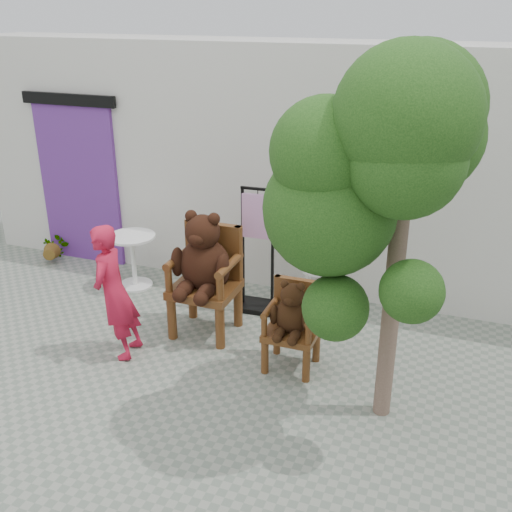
{
  "coord_description": "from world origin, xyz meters",
  "views": [
    {
      "loc": [
        2.01,
        -4.03,
        3.42
      ],
      "look_at": [
        0.01,
        1.4,
        0.95
      ],
      "focal_mm": 42.0,
      "sensor_mm": 36.0,
      "label": 1
    }
  ],
  "objects_px": {
    "display_stand": "(258,264)",
    "person": "(114,293)",
    "stool_bucket": "(316,255)",
    "chair_big": "(205,265)",
    "tree": "(389,154)",
    "cafe_table": "(133,255)",
    "chair_small": "(293,317)"
  },
  "relations": [
    {
      "from": "chair_big",
      "to": "person",
      "type": "bearing_deg",
      "value": -131.94
    },
    {
      "from": "chair_big",
      "to": "person",
      "type": "relative_size",
      "value": 1.0
    },
    {
      "from": "display_stand",
      "to": "person",
      "type": "bearing_deg",
      "value": -128.46
    },
    {
      "from": "chair_big",
      "to": "stool_bucket",
      "type": "relative_size",
      "value": 0.97
    },
    {
      "from": "chair_big",
      "to": "tree",
      "type": "relative_size",
      "value": 0.44
    },
    {
      "from": "chair_big",
      "to": "cafe_table",
      "type": "relative_size",
      "value": 2.01
    },
    {
      "from": "chair_big",
      "to": "chair_small",
      "type": "xyz_separation_m",
      "value": [
        1.1,
        -0.34,
        -0.25
      ]
    },
    {
      "from": "person",
      "to": "tree",
      "type": "relative_size",
      "value": 0.44
    },
    {
      "from": "chair_big",
      "to": "person",
      "type": "distance_m",
      "value": 1.0
    },
    {
      "from": "cafe_table",
      "to": "display_stand",
      "type": "relative_size",
      "value": 0.47
    },
    {
      "from": "chair_small",
      "to": "cafe_table",
      "type": "xyz_separation_m",
      "value": [
        -2.45,
        1.07,
        -0.12
      ]
    },
    {
      "from": "cafe_table",
      "to": "tree",
      "type": "relative_size",
      "value": 0.22
    },
    {
      "from": "stool_bucket",
      "to": "tree",
      "type": "xyz_separation_m",
      "value": [
        1.0,
        -1.95,
        1.73
      ]
    },
    {
      "from": "chair_big",
      "to": "person",
      "type": "xyz_separation_m",
      "value": [
        -0.67,
        -0.74,
        -0.1
      ]
    },
    {
      "from": "chair_big",
      "to": "display_stand",
      "type": "distance_m",
      "value": 0.8
    },
    {
      "from": "display_stand",
      "to": "tree",
      "type": "relative_size",
      "value": 0.47
    },
    {
      "from": "person",
      "to": "display_stand",
      "type": "distance_m",
      "value": 1.76
    },
    {
      "from": "chair_small",
      "to": "person",
      "type": "relative_size",
      "value": 0.67
    },
    {
      "from": "person",
      "to": "cafe_table",
      "type": "bearing_deg",
      "value": -162.85
    },
    {
      "from": "display_stand",
      "to": "stool_bucket",
      "type": "height_order",
      "value": "display_stand"
    },
    {
      "from": "tree",
      "to": "chair_small",
      "type": "bearing_deg",
      "value": 147.85
    },
    {
      "from": "person",
      "to": "display_stand",
      "type": "relative_size",
      "value": 0.93
    },
    {
      "from": "cafe_table",
      "to": "display_stand",
      "type": "bearing_deg",
      "value": -1.23
    },
    {
      "from": "cafe_table",
      "to": "stool_bucket",
      "type": "distance_m",
      "value": 2.35
    },
    {
      "from": "chair_small",
      "to": "stool_bucket",
      "type": "bearing_deg",
      "value": 95.55
    },
    {
      "from": "chair_small",
      "to": "cafe_table",
      "type": "distance_m",
      "value": 2.67
    },
    {
      "from": "chair_small",
      "to": "tree",
      "type": "distance_m",
      "value": 2.08
    },
    {
      "from": "cafe_table",
      "to": "stool_bucket",
      "type": "xyz_separation_m",
      "value": [
        2.31,
        0.34,
        0.2
      ]
    },
    {
      "from": "person",
      "to": "stool_bucket",
      "type": "xyz_separation_m",
      "value": [
        1.63,
        1.8,
        -0.06
      ]
    },
    {
      "from": "person",
      "to": "display_stand",
      "type": "xyz_separation_m",
      "value": [
        1.02,
        1.43,
        -0.12
      ]
    },
    {
      "from": "cafe_table",
      "to": "tree",
      "type": "distance_m",
      "value": 4.16
    },
    {
      "from": "chair_big",
      "to": "cafe_table",
      "type": "xyz_separation_m",
      "value": [
        -1.35,
        0.72,
        -0.37
      ]
    }
  ]
}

